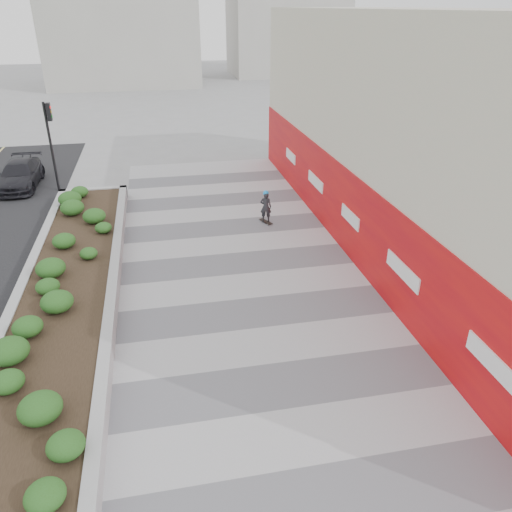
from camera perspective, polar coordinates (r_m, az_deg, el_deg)
The scene contains 8 objects.
ground at distance 11.06m, azimuth 5.56°, elevation -20.46°, with size 160.00×160.00×0.00m, color gray.
walkway at distance 13.19m, azimuth 1.81°, elevation -11.09°, with size 8.00×36.00×0.01m, color #A8A8AD.
building at distance 19.11m, azimuth 19.01°, elevation 12.90°, with size 6.04×24.08×8.00m.
planter at distance 16.36m, azimuth -20.70°, elevation -3.13°, with size 3.00×18.00×0.90m.
traffic_signal_near at distance 25.64m, azimuth -22.44°, elevation 12.79°, with size 0.33×0.28×4.20m.
manhole_cover at distance 13.29m, azimuth 3.95°, elevation -10.82°, with size 0.44×0.44×0.01m, color #595654.
skateboarder at distance 20.51m, azimuth 1.13°, elevation 5.66°, with size 0.53×0.74×1.41m.
car_dark at distance 27.48m, azimuth -25.38°, elevation 8.39°, with size 1.74×4.27×1.24m, color black.
Camera 1 is at (-2.46, -7.12, 8.09)m, focal length 35.00 mm.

